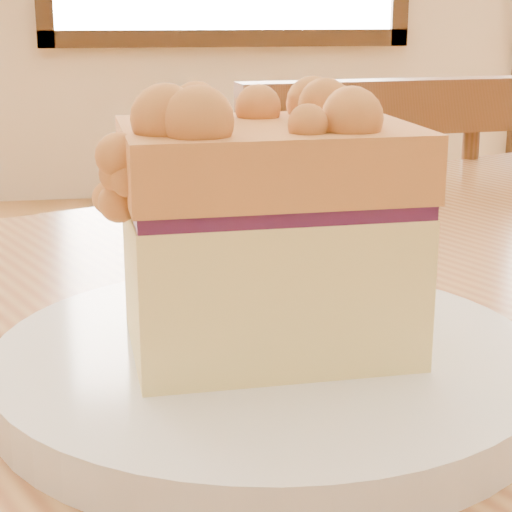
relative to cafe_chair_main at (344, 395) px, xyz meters
The scene contains 3 objects.
cafe_chair_main is the anchor object (origin of this frame).
plate 0.78m from the cafe_chair_main, 107.92° to the right, with size 0.23×0.23×0.02m.
cake_slice 0.81m from the cafe_chair_main, 107.96° to the right, with size 0.13×0.09×0.11m.
Camera 1 is at (-0.24, -0.31, 0.91)m, focal length 62.00 mm.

